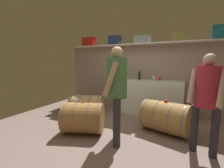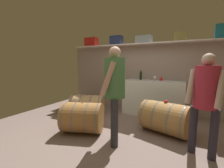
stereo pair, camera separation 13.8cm
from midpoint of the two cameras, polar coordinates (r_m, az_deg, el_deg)
ground_plane at (r=3.58m, az=6.28°, el=-16.01°), size 6.17×7.31×0.02m
back_wall_panel at (r=4.78m, az=12.88°, el=2.01°), size 4.97×0.10×1.94m
high_shelf_board at (r=4.65m, az=12.80°, el=14.07°), size 4.57×0.40×0.03m
toolcase_red at (r=5.40m, az=-6.84°, el=14.96°), size 0.42×0.23×0.28m
toolcase_navy at (r=4.96m, az=2.45°, el=15.59°), size 0.36×0.27×0.27m
toolcase_grey at (r=4.67m, az=12.48°, el=15.55°), size 0.44×0.30×0.21m
toolcase_olive at (r=4.53m, az=24.52°, el=15.44°), size 0.30×0.22×0.23m
work_cabinet at (r=4.46m, az=15.60°, el=-4.92°), size 1.61×0.56×0.95m
wine_bottle_dark at (r=4.53m, az=11.32°, el=3.13°), size 0.07×0.07×0.29m
wine_glass at (r=4.32m, az=16.29°, el=2.23°), size 0.08×0.08×0.13m
red_funnel at (r=4.52m, az=18.31°, el=1.97°), size 0.11×0.11×0.11m
wine_barrel_near at (r=3.45m, az=19.96°, el=-11.49°), size 1.06×0.85×0.65m
wine_barrel_far at (r=3.33m, az=-9.52°, el=-11.96°), size 0.95×0.84×0.63m
wine_barrel_flank at (r=4.37m, az=-8.10°, el=-7.60°), size 1.00×0.78×0.57m
tasting_cup at (r=3.36m, az=20.21°, el=-5.98°), size 0.07×0.07×0.04m
winemaker_pouring at (r=2.69m, az=2.33°, el=-0.44°), size 0.46×0.55×1.70m
visitor_tasting at (r=2.72m, az=32.30°, el=-3.35°), size 0.52×0.45×1.56m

